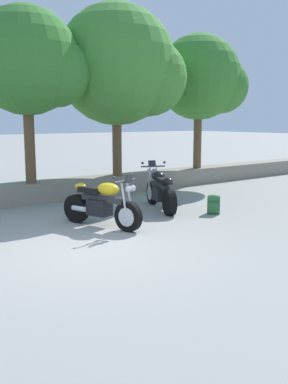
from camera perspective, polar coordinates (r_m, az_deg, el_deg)
name	(u,v)px	position (r m, az deg, el deg)	size (l,w,h in m)	color
ground_plane	(85,250)	(7.72, -7.79, -7.57)	(120.00, 120.00, 0.00)	gray
motorcycle_yellow_near_left	(102,204)	(9.22, -5.51, -1.62)	(0.92, 2.01, 1.18)	black
motorcycle_black_centre	(160,190)	(11.01, 2.12, 0.23)	(1.01, 1.97, 1.18)	black
rider_backpack	(214,204)	(10.61, 9.10, -1.56)	(0.35, 0.35, 0.47)	#2D6B38
leafy_tree_mid_left	(33,64)	(12.15, -14.38, 15.95)	(2.95, 2.81, 4.61)	brown
leafy_tree_mid_right	(123,68)	(13.32, -2.74, 15.91)	(3.69, 3.51, 5.04)	brown
leafy_tree_far_right	(204,79)	(15.62, 7.80, 14.39)	(3.05, 2.91, 4.60)	brown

